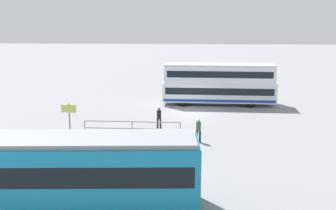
{
  "coord_description": "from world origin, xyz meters",
  "views": [
    {
      "loc": [
        0.11,
        33.75,
        8.43
      ],
      "look_at": [
        1.57,
        5.75,
        2.0
      ],
      "focal_mm": 42.81,
      "sensor_mm": 36.0,
      "label": 1
    }
  ],
  "objects_px": {
    "pedestrian_crossing": "(198,129)",
    "tram_yellow": "(51,172)",
    "double_decker_bus": "(219,84)",
    "pedestrian_near_railing": "(159,117)",
    "info_sign": "(69,113)"
  },
  "relations": [
    {
      "from": "pedestrian_near_railing",
      "to": "pedestrian_crossing",
      "type": "bearing_deg",
      "value": 135.62
    },
    {
      "from": "pedestrian_near_railing",
      "to": "tram_yellow",
      "type": "bearing_deg",
      "value": 73.19
    },
    {
      "from": "pedestrian_near_railing",
      "to": "info_sign",
      "type": "relative_size",
      "value": 0.73
    },
    {
      "from": "double_decker_bus",
      "to": "info_sign",
      "type": "relative_size",
      "value": 4.55
    },
    {
      "from": "double_decker_bus",
      "to": "tram_yellow",
      "type": "xyz_separation_m",
      "value": [
        8.77,
        21.27,
        -0.25
      ]
    },
    {
      "from": "pedestrian_near_railing",
      "to": "info_sign",
      "type": "height_order",
      "value": "info_sign"
    },
    {
      "from": "tram_yellow",
      "to": "pedestrian_near_railing",
      "type": "relative_size",
      "value": 7.67
    },
    {
      "from": "pedestrian_crossing",
      "to": "info_sign",
      "type": "bearing_deg",
      "value": -6.99
    },
    {
      "from": "pedestrian_near_railing",
      "to": "pedestrian_crossing",
      "type": "height_order",
      "value": "pedestrian_near_railing"
    },
    {
      "from": "double_decker_bus",
      "to": "tram_yellow",
      "type": "distance_m",
      "value": 23.01
    },
    {
      "from": "pedestrian_crossing",
      "to": "tram_yellow",
      "type": "bearing_deg",
      "value": 55.75
    },
    {
      "from": "tram_yellow",
      "to": "pedestrian_near_railing",
      "type": "xyz_separation_m",
      "value": [
        -3.78,
        -12.52,
        -0.74
      ]
    },
    {
      "from": "double_decker_bus",
      "to": "tram_yellow",
      "type": "height_order",
      "value": "double_decker_bus"
    },
    {
      "from": "pedestrian_near_railing",
      "to": "pedestrian_crossing",
      "type": "xyz_separation_m",
      "value": [
        -2.85,
        2.79,
        -0.06
      ]
    },
    {
      "from": "tram_yellow",
      "to": "pedestrian_crossing",
      "type": "distance_m",
      "value": 11.8
    }
  ]
}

